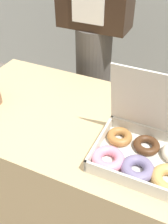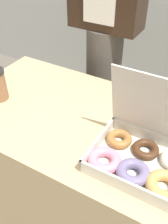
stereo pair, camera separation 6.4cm
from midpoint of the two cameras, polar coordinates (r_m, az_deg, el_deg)
The scene contains 4 objects.
ground_plane at distance 1.62m, azimuth 0.53°, elevation -21.60°, with size 14.00×14.00×0.00m, color #665B51.
table at distance 1.31m, azimuth 0.62°, elevation -13.51°, with size 1.08×0.61×0.74m.
donut_box at distance 0.87m, azimuth 14.56°, elevation -9.16°, with size 0.34×0.26×0.29m.
person_customer at distance 1.41m, azimuth 6.24°, elevation 19.33°, with size 0.36×0.21×1.70m.
Camera 2 is at (0.42, -0.69, 1.40)m, focal length 42.00 mm.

